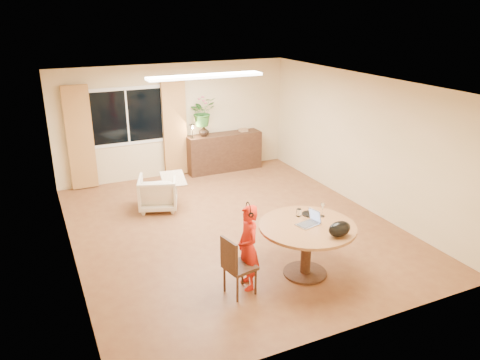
# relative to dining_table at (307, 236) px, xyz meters

# --- Properties ---
(floor) EXTENTS (6.50, 6.50, 0.00)m
(floor) POSITION_rel_dining_table_xyz_m (-0.34, 1.91, -0.63)
(floor) COLOR brown
(floor) RESTS_ON ground
(ceiling) EXTENTS (6.50, 6.50, 0.00)m
(ceiling) POSITION_rel_dining_table_xyz_m (-0.34, 1.91, 1.97)
(ceiling) COLOR white
(ceiling) RESTS_ON wall_back
(wall_back) EXTENTS (5.50, 0.00, 5.50)m
(wall_back) POSITION_rel_dining_table_xyz_m (-0.34, 5.16, 0.67)
(wall_back) COLOR tan
(wall_back) RESTS_ON floor
(wall_left) EXTENTS (0.00, 6.50, 6.50)m
(wall_left) POSITION_rel_dining_table_xyz_m (-3.09, 1.91, 0.67)
(wall_left) COLOR tan
(wall_left) RESTS_ON floor
(wall_right) EXTENTS (0.00, 6.50, 6.50)m
(wall_right) POSITION_rel_dining_table_xyz_m (2.41, 1.91, 0.67)
(wall_right) COLOR tan
(wall_right) RESTS_ON floor
(window) EXTENTS (1.70, 0.03, 1.30)m
(window) POSITION_rel_dining_table_xyz_m (-1.44, 5.14, 0.87)
(window) COLOR white
(window) RESTS_ON wall_back
(curtain_left) EXTENTS (0.55, 0.08, 2.25)m
(curtain_left) POSITION_rel_dining_table_xyz_m (-2.49, 5.06, 0.51)
(curtain_left) COLOR olive
(curtain_left) RESTS_ON wall_back
(curtain_right) EXTENTS (0.55, 0.08, 2.25)m
(curtain_right) POSITION_rel_dining_table_xyz_m (-0.39, 5.06, 0.51)
(curtain_right) COLOR olive
(curtain_right) RESTS_ON wall_back
(ceiling_panel) EXTENTS (2.20, 0.35, 0.05)m
(ceiling_panel) POSITION_rel_dining_table_xyz_m (-0.34, 3.11, 1.93)
(ceiling_panel) COLOR white
(ceiling_panel) RESTS_ON ceiling
(dining_table) EXTENTS (1.41, 1.41, 0.80)m
(dining_table) POSITION_rel_dining_table_xyz_m (0.00, 0.00, 0.00)
(dining_table) COLOR brown
(dining_table) RESTS_ON floor
(dining_chair) EXTENTS (0.49, 0.46, 0.88)m
(dining_chair) POSITION_rel_dining_table_xyz_m (-1.10, -0.04, -0.19)
(dining_chair) COLOR black
(dining_chair) RESTS_ON floor
(child) EXTENTS (0.48, 0.34, 1.24)m
(child) POSITION_rel_dining_table_xyz_m (-0.92, 0.06, -0.01)
(child) COLOR #B81A0E
(child) RESTS_ON floor
(laptop) EXTENTS (0.37, 0.29, 0.22)m
(laptop) POSITION_rel_dining_table_xyz_m (0.00, 0.01, 0.28)
(laptop) COLOR #B7B7BC
(laptop) RESTS_ON dining_table
(tumbler) EXTENTS (0.09, 0.09, 0.11)m
(tumbler) POSITION_rel_dining_table_xyz_m (0.05, 0.32, 0.23)
(tumbler) COLOR white
(tumbler) RESTS_ON dining_table
(wine_glass) EXTENTS (0.08, 0.08, 0.21)m
(wine_glass) POSITION_rel_dining_table_xyz_m (0.36, 0.16, 0.28)
(wine_glass) COLOR white
(wine_glass) RESTS_ON dining_table
(pot_lid) EXTENTS (0.26, 0.26, 0.04)m
(pot_lid) POSITION_rel_dining_table_xyz_m (0.23, 0.30, 0.19)
(pot_lid) COLOR white
(pot_lid) RESTS_ON dining_table
(handbag) EXTENTS (0.37, 0.25, 0.22)m
(handbag) POSITION_rel_dining_table_xyz_m (0.20, -0.48, 0.28)
(handbag) COLOR black
(handbag) RESTS_ON dining_table
(armchair) EXTENTS (0.92, 0.93, 0.67)m
(armchair) POSITION_rel_dining_table_xyz_m (-1.33, 3.29, -0.30)
(armchair) COLOR #C0B598
(armchair) RESTS_ON floor
(throw) EXTENTS (0.51, 0.60, 0.03)m
(throw) POSITION_rel_dining_table_xyz_m (-1.03, 3.21, 0.06)
(throw) COLOR beige
(throw) RESTS_ON armchair
(sideboard) EXTENTS (1.83, 0.45, 0.92)m
(sideboard) POSITION_rel_dining_table_xyz_m (0.78, 4.92, -0.17)
(sideboard) COLOR black
(sideboard) RESTS_ON floor
(vase) EXTENTS (0.29, 0.29, 0.25)m
(vase) POSITION_rel_dining_table_xyz_m (0.27, 4.92, 0.41)
(vase) COLOR black
(vase) RESTS_ON sideboard
(bouquet) EXTENTS (0.73, 0.68, 0.66)m
(bouquet) POSITION_rel_dining_table_xyz_m (0.25, 4.92, 0.86)
(bouquet) COLOR #2C6827
(bouquet) RESTS_ON vase
(book_stack) EXTENTS (0.23, 0.19, 0.08)m
(book_stack) POSITION_rel_dining_table_xyz_m (1.30, 4.92, 0.33)
(book_stack) COLOR #875C44
(book_stack) RESTS_ON sideboard
(desk_lamp) EXTENTS (0.15, 0.15, 0.34)m
(desk_lamp) POSITION_rel_dining_table_xyz_m (-0.03, 4.87, 0.45)
(desk_lamp) COLOR black
(desk_lamp) RESTS_ON sideboard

